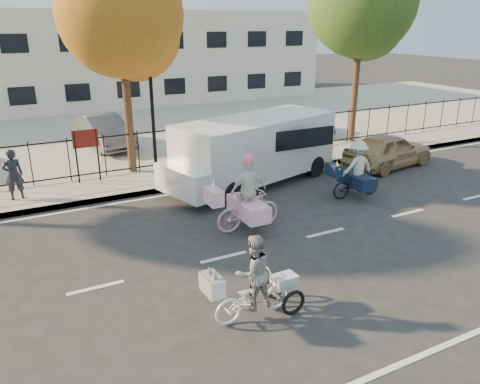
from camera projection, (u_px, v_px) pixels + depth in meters
ground at (224, 257)px, 11.18m from camera, size 120.00×120.00×0.00m
road_markings at (224, 257)px, 11.18m from camera, size 60.00×9.52×0.01m
curb at (158, 191)px, 15.38m from camera, size 60.00×0.10×0.15m
sidewalk at (149, 181)px, 16.26m from camera, size 60.00×2.20×0.15m
parking_lot at (97, 131)px, 23.69m from camera, size 60.00×15.60×0.15m
iron_fence at (138, 151)px, 16.89m from camera, size 58.00×0.06×1.50m
building at (62, 59)px, 31.05m from camera, size 34.00×10.00×6.00m
lamppost at (151, 90)px, 16.01m from camera, size 0.36×0.36×4.33m
street_sign at (86, 146)px, 15.59m from camera, size 0.85×0.06×1.80m
zebra_trike at (254, 286)px, 8.73m from camera, size 1.97×0.75×1.69m
unicorn_bike at (247, 202)px, 12.43m from camera, size 2.09×1.44×2.13m
bull_bike at (356, 175)px, 14.82m from camera, size 1.97×1.35×1.83m
white_van at (253, 148)px, 15.91m from camera, size 6.86×3.70×2.27m
gold_sedan at (388, 150)px, 17.90m from camera, size 4.14×2.18×1.34m
pedestrian at (13, 175)px, 14.18m from camera, size 0.63×0.46×1.58m
lot_car_c at (105, 131)px, 20.24m from camera, size 1.97×4.30×1.37m
lot_car_d at (306, 121)px, 22.89m from camera, size 1.42×3.50×1.19m
tree_mid at (125, 21)px, 15.47m from camera, size 4.15×4.15×7.62m
tree_east at (364, 8)px, 19.64m from camera, size 4.56×4.56×8.37m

